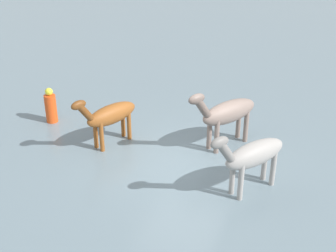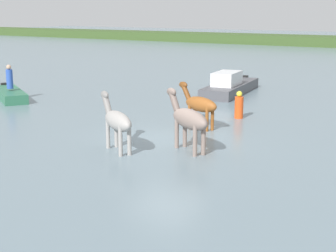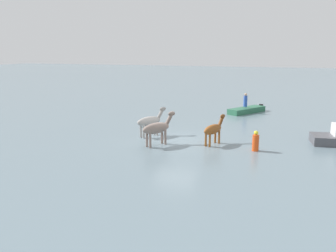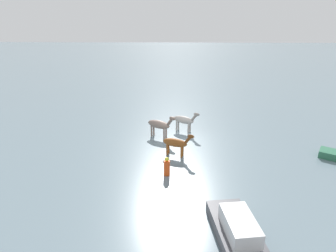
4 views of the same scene
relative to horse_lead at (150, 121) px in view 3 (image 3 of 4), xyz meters
name	(u,v)px [view 3 (image 3 of 4)]	position (x,y,z in m)	size (l,w,h in m)	color
ground_plane	(176,141)	(0.59, 1.92, -0.98)	(190.74, 190.74, 0.00)	slate
horse_lead	(150,121)	(0.00, 0.00, 0.00)	(2.15, 1.47, 1.78)	#9E9993
horse_chestnut_trailing	(157,128)	(1.89, 1.23, 0.05)	(2.29, 1.50, 1.88)	gray
horse_dark_mare	(214,129)	(0.62, 4.25, -0.06)	(2.12, 1.06, 1.67)	brown
boat_skiff_near	(247,111)	(-10.60, 4.83, -0.82)	(3.90, 2.99, 0.72)	#2D6B4C
person_spotter_bow	(245,100)	(-10.40, 4.70, 0.13)	(0.32, 0.32, 1.19)	#2D51B2
buoy_channel_marker	(256,142)	(1.12, 6.71, -0.47)	(0.36, 0.36, 1.14)	#E54C19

